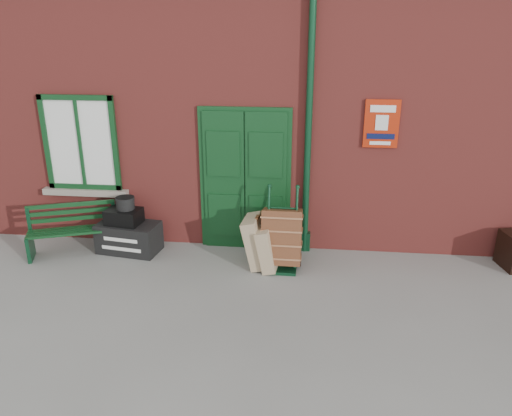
# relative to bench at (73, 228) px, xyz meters

# --- Properties ---
(ground) EXTENTS (80.00, 80.00, 0.00)m
(ground) POSITION_rel_bench_xyz_m (2.95, -0.94, -0.41)
(ground) COLOR gray
(ground) RESTS_ON ground
(station_building) EXTENTS (10.30, 4.30, 4.36)m
(station_building) POSITION_rel_bench_xyz_m (2.95, 2.55, 1.75)
(station_building) COLOR #9E3833
(station_building) RESTS_ON ground
(bench) EXTENTS (1.39, 0.84, 0.82)m
(bench) POSITION_rel_bench_xyz_m (0.00, 0.00, 0.00)
(bench) COLOR #0F3919
(bench) RESTS_ON ground
(houdini_trunk) EXTENTS (1.01, 0.65, 0.47)m
(houdini_trunk) POSITION_rel_bench_xyz_m (0.84, 0.15, -0.18)
(houdini_trunk) COLOR black
(houdini_trunk) RESTS_ON ground
(strongbox) EXTENTS (0.57, 0.45, 0.24)m
(strongbox) POSITION_rel_bench_xyz_m (0.79, 0.15, 0.18)
(strongbox) COLOR black
(strongbox) RESTS_ON houdini_trunk
(hatbox) EXTENTS (0.32, 0.32, 0.19)m
(hatbox) POSITION_rel_bench_xyz_m (0.82, 0.18, 0.39)
(hatbox) COLOR black
(hatbox) RESTS_ON strongbox
(suitcase_back) EXTENTS (0.42, 0.56, 0.77)m
(suitcase_back) POSITION_rel_bench_xyz_m (2.89, -0.11, -0.03)
(suitcase_back) COLOR tan
(suitcase_back) RESTS_ON ground
(suitcase_front) EXTENTS (0.36, 0.50, 0.66)m
(suitcase_front) POSITION_rel_bench_xyz_m (3.07, -0.21, -0.08)
(suitcase_front) COLOR tan
(suitcase_front) RESTS_ON ground
(porter_trolley) EXTENTS (0.59, 0.63, 1.19)m
(porter_trolley) POSITION_rel_bench_xyz_m (3.27, -0.11, 0.05)
(porter_trolley) COLOR #0D351D
(porter_trolley) RESTS_ON ground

